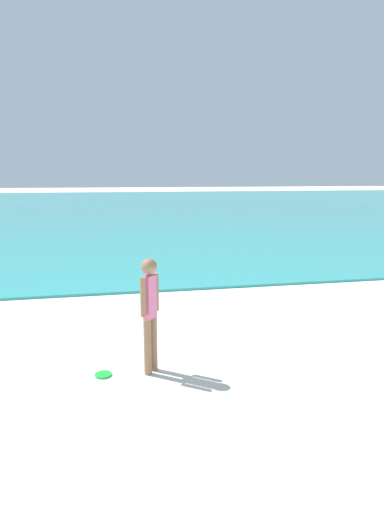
# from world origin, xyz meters

# --- Properties ---
(water) EXTENTS (160.00, 60.00, 0.06)m
(water) POSITION_xyz_m (0.00, 41.09, 0.03)
(water) COLOR teal
(water) RESTS_ON ground
(person_standing) EXTENTS (0.26, 0.29, 1.57)m
(person_standing) POSITION_xyz_m (-1.88, 7.16, 0.89)
(person_standing) COLOR #936B4C
(person_standing) RESTS_ON ground
(frisbee) EXTENTS (0.22, 0.22, 0.03)m
(frisbee) POSITION_xyz_m (-2.52, 7.17, 0.01)
(frisbee) COLOR green
(frisbee) RESTS_ON ground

